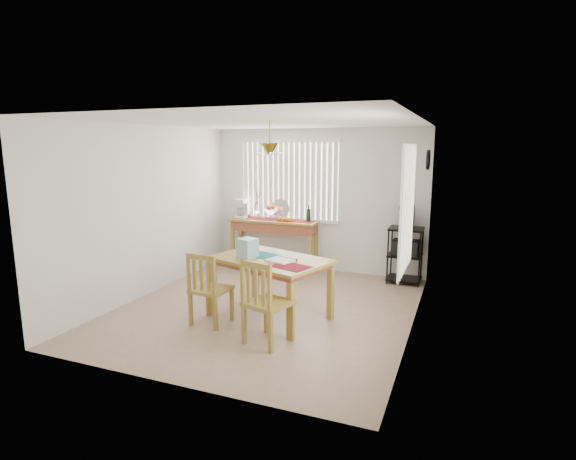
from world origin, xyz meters
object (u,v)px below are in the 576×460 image
at_px(chair_left, 209,289).
at_px(chair_right, 266,303).
at_px(sideboard, 274,232).
at_px(dining_table, 271,265).
at_px(wire_cart, 405,250).
at_px(cart_items, 407,217).

height_order(chair_left, chair_right, chair_right).
height_order(sideboard, dining_table, sideboard).
distance_m(sideboard, wire_cart, 2.41).
bearing_deg(cart_items, wire_cart, -90.00).
distance_m(sideboard, chair_left, 2.83).
bearing_deg(chair_left, cart_items, 53.04).
xyz_separation_m(wire_cart, chair_right, (-1.18, -3.06, -0.07)).
distance_m(chair_left, chair_right, 0.96).
bearing_deg(wire_cart, cart_items, 90.00).
bearing_deg(chair_right, wire_cart, 68.86).
height_order(wire_cart, dining_table, wire_cart).
distance_m(dining_table, chair_left, 0.87).
height_order(sideboard, chair_left, chair_left).
bearing_deg(wire_cart, sideboard, 179.77).
bearing_deg(cart_items, chair_left, -126.96).
relative_size(cart_items, chair_left, 0.40).
xyz_separation_m(sideboard, cart_items, (2.40, 0.00, 0.42)).
distance_m(cart_items, dining_table, 2.72).
bearing_deg(dining_table, wire_cart, 56.38).
bearing_deg(sideboard, chair_left, -83.98).
xyz_separation_m(wire_cart, dining_table, (-1.49, -2.23, 0.15)).
xyz_separation_m(wire_cart, cart_items, (0.00, 0.01, 0.56)).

